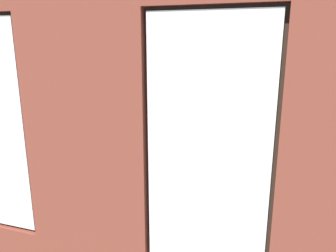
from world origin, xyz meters
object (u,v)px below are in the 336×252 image
papasan_chair (165,128)px  potted_plant_between_couches (216,218)px  table_plant_small (168,153)px  potted_plant_foreground_right (121,112)px  couch_left (321,204)px  cup_ceramic (136,155)px  coffee_table (164,160)px  media_console (56,156)px  potted_plant_mid_room_small (255,153)px  couch_by_window (97,232)px  remote_silver (164,157)px  tv_flatscreen (53,124)px  potted_plant_by_left_couch (287,163)px  candle_jar (190,155)px  remote_black (155,154)px  potted_plant_near_tv (43,154)px

papasan_chair → potted_plant_between_couches: bearing=115.1°
table_plant_small → potted_plant_foreground_right: (2.01, -2.29, 0.13)m
couch_left → cup_ceramic: bearing=-98.6°
potted_plant_foreground_right → cup_ceramic: bearing=121.7°
coffee_table → media_console: bearing=3.0°
table_plant_small → potted_plant_mid_room_small: bearing=-142.5°
couch_by_window → remote_silver: (-0.03, -2.26, 0.14)m
tv_flatscreen → papasan_chair: 2.66m
table_plant_small → potted_plant_by_left_couch: 2.13m
potted_plant_mid_room_small → potted_plant_between_couches: bearing=86.5°
potted_plant_between_couches → tv_flatscreen: bearing=-30.8°
candle_jar → remote_silver: (0.44, 0.13, -0.05)m
coffee_table → remote_silver: remote_silver is taller
coffee_table → potted_plant_foreground_right: bearing=-49.0°
cup_ceramic → papasan_chair: (0.17, -2.12, -0.04)m
remote_black → tv_flatscreen: size_ratio=0.15×
potted_plant_by_left_couch → table_plant_small: bearing=21.9°
papasan_chair → potted_plant_between_couches: (-1.97, 4.21, 0.27)m
couch_left → media_console: couch_left is taller
remote_silver → candle_jar: bearing=48.0°
coffee_table → candle_jar: size_ratio=13.80×
cup_ceramic → tv_flatscreen: tv_flatscreen is taller
couch_left → remote_silver: size_ratio=11.45×
couch_by_window → potted_plant_near_tv: (1.61, -1.14, 0.38)m
media_console → couch_by_window: bearing=135.3°
potted_plant_near_tv → potted_plant_by_left_couch: bearing=-154.4°
tv_flatscreen → potted_plant_between_couches: (-3.51, 2.09, -0.20)m
papasan_chair → potted_plant_mid_room_small: bearing=154.1°
remote_silver → papasan_chair: (0.65, -2.01, -0.01)m
couch_by_window → cup_ceramic: 2.19m
cup_ceramic → potted_plant_between_couches: 2.77m
coffee_table → papasan_chair: papasan_chair is taller
potted_plant_between_couches → potted_plant_near_tv: bearing=-20.2°
papasan_chair → remote_black: bearing=103.4°
candle_jar → potted_plant_foreground_right: (2.33, -2.04, 0.21)m
potted_plant_near_tv → potted_plant_between_couches: 3.16m
papasan_chair → remote_silver: bearing=108.1°
coffee_table → potted_plant_foreground_right: (1.89, -2.17, 0.32)m
couch_by_window → potted_plant_foreground_right: (1.86, -4.43, 0.39)m
cup_ceramic → table_plant_small: 0.61m
table_plant_small → papasan_chair: (0.77, -2.12, -0.14)m
cup_ceramic → remote_black: cup_ceramic is taller
cup_ceramic → remote_silver: bearing=-166.6°
couch_by_window → media_console: (2.16, -2.14, -0.06)m
couch_by_window → remote_silver: 2.26m
tv_flatscreen → potted_plant_mid_room_small: (-3.70, -1.07, -0.53)m
media_console → potted_plant_by_left_couch: potted_plant_by_left_couch is taller
table_plant_small → media_console: (2.31, 0.00, -0.32)m
papasan_chair → couch_left: bearing=138.9°
couch_left → candle_jar: size_ratio=16.83×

